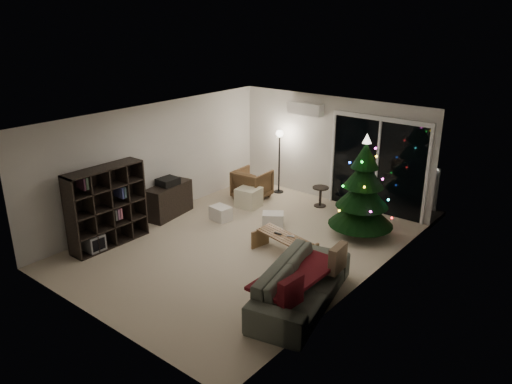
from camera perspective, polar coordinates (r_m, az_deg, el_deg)
room at (r=10.30m, az=5.72°, el=1.17°), size 6.50×7.51×2.60m
bookshelf at (r=10.14m, az=-17.30°, el=-1.37°), size 0.67×1.62×1.58m
media_cabinet at (r=11.24m, az=-9.91°, el=-0.93°), size 0.61×1.21×0.72m
stereo at (r=11.10m, az=-10.04°, el=1.19°), size 0.37×0.43×0.15m
armchair at (r=12.10m, az=-0.44°, el=0.92°), size 0.83×0.85×0.72m
ottoman at (r=11.63m, az=-0.84°, el=-0.61°), size 0.56×0.56×0.45m
cardboard_box_a at (r=10.94m, az=-4.06°, el=-2.43°), size 0.47×0.37×0.31m
cardboard_box_b at (r=10.58m, az=1.95°, el=-3.20°), size 0.55×0.53×0.31m
side_table at (r=11.74m, az=7.36°, el=-0.52°), size 0.48×0.48×0.47m
floor_lamp at (r=12.39m, az=2.66°, el=3.34°), size 0.25×0.25×1.54m
sofa at (r=7.89m, az=5.20°, el=-10.51°), size 1.39×2.44×0.67m
sofa_throw at (r=7.86m, az=4.63°, el=-9.34°), size 0.72×1.66×0.06m
cushion_a at (r=8.14m, az=9.32°, el=-7.51°), size 0.17×0.45×0.44m
cushion_b at (r=7.17m, az=3.99°, el=-11.36°), size 0.16×0.45×0.44m
coffee_table at (r=9.40m, az=3.24°, el=-6.12°), size 1.27×0.66×0.38m
remote_a at (r=9.40m, az=2.52°, el=-4.76°), size 0.15×0.05×0.02m
remote_b at (r=9.30m, az=3.95°, el=-5.06°), size 0.15×0.09×0.02m
christmas_tree at (r=10.09m, az=12.15°, el=0.65°), size 1.53×1.53×2.11m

